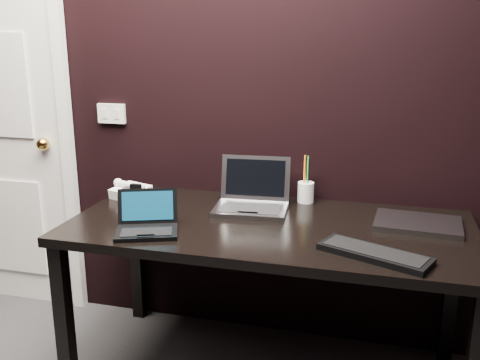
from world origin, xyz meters
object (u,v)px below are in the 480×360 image
(desk_phone, at_px, (131,191))
(desk, at_px, (269,241))
(ext_keyboard, at_px, (374,253))
(closed_laptop, at_px, (418,224))
(silver_laptop, at_px, (252,200))
(pen_cup, at_px, (306,191))
(netbook, at_px, (147,224))
(mobile_phone, at_px, (136,198))

(desk_phone, bearing_deg, desk, -13.86)
(desk_phone, bearing_deg, ext_keyboard, -19.95)
(closed_laptop, bearing_deg, desk, -168.15)
(ext_keyboard, bearing_deg, silver_laptop, 143.59)
(silver_laptop, relative_size, pen_cup, 1.52)
(ext_keyboard, bearing_deg, desk_phone, 160.05)
(netbook, bearing_deg, desk, 26.09)
(desk, relative_size, mobile_phone, 16.03)
(desk, xyz_separation_m, mobile_phone, (-0.65, 0.07, 0.12))
(mobile_phone, xyz_separation_m, pen_cup, (0.75, 0.27, 0.01))
(desk, bearing_deg, closed_laptop, 11.85)
(desk, bearing_deg, silver_laptop, 125.18)
(silver_laptop, relative_size, mobile_phone, 3.28)
(silver_laptop, height_order, mobile_phone, silver_laptop)
(ext_keyboard, relative_size, pen_cup, 1.86)
(desk, bearing_deg, desk_phone, 166.14)
(netbook, distance_m, ext_keyboard, 0.90)
(desk, relative_size, silver_laptop, 4.89)
(netbook, xyz_separation_m, silver_laptop, (0.34, 0.39, 0.01))
(pen_cup, bearing_deg, netbook, -134.95)
(desk, relative_size, pen_cup, 7.45)
(silver_laptop, relative_size, ext_keyboard, 0.82)
(silver_laptop, xyz_separation_m, desk_phone, (-0.61, 0.01, -0.01))
(mobile_phone, bearing_deg, desk, -6.05)
(closed_laptop, height_order, mobile_phone, mobile_phone)
(ext_keyboard, bearing_deg, mobile_phone, 163.95)
(netbook, xyz_separation_m, pen_cup, (0.56, 0.56, 0.02))
(silver_laptop, xyz_separation_m, mobile_phone, (-0.53, -0.10, -0.00))
(silver_laptop, relative_size, desk_phone, 1.70)
(silver_laptop, height_order, pen_cup, pen_cup)
(ext_keyboard, xyz_separation_m, pen_cup, (-0.33, 0.58, 0.04))
(desk, bearing_deg, mobile_phone, 173.95)
(ext_keyboard, xyz_separation_m, desk_phone, (-1.17, 0.42, 0.02))
(netbook, bearing_deg, mobile_phone, 123.01)
(desk, height_order, silver_laptop, silver_laptop)
(desk_phone, xyz_separation_m, pen_cup, (0.84, 0.16, 0.02))
(desk, relative_size, desk_phone, 8.30)
(netbook, height_order, ext_keyboard, netbook)
(closed_laptop, bearing_deg, pen_cup, 157.05)
(netbook, distance_m, closed_laptop, 1.12)
(silver_laptop, height_order, desk_phone, silver_laptop)
(mobile_phone, distance_m, pen_cup, 0.80)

